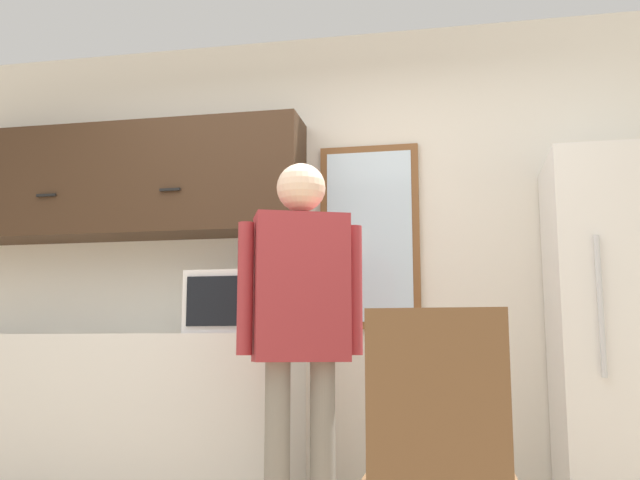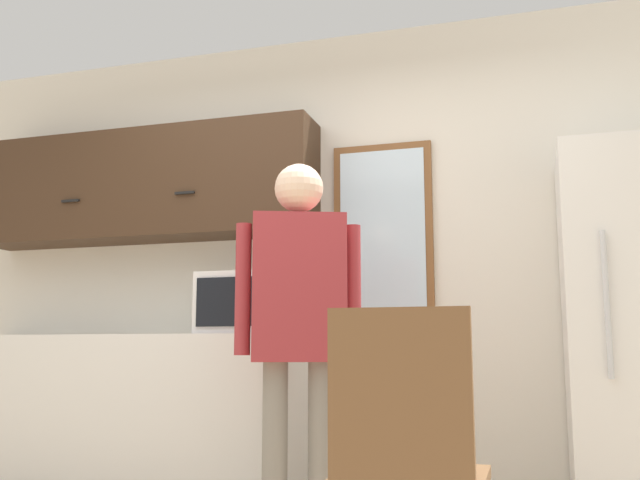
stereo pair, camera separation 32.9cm
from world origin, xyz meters
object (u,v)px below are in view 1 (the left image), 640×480
(refrigerator, at_px, (632,339))
(chair, at_px, (439,453))
(person, at_px, (301,308))
(microwave, at_px, (238,303))

(refrigerator, height_order, chair, refrigerator)
(person, height_order, chair, person)
(person, distance_m, chair, 1.12)
(chair, bearing_deg, refrigerator, -123.58)
(microwave, relative_size, chair, 0.48)
(person, relative_size, refrigerator, 0.94)
(person, bearing_deg, chair, -74.04)
(chair, bearing_deg, microwave, -51.68)
(person, bearing_deg, refrigerator, -1.17)
(microwave, height_order, chair, microwave)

